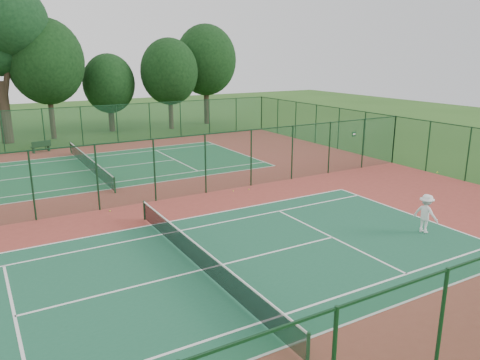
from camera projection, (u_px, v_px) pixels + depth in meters
name	position (u px, v px, depth m)	size (l,w,h in m)	color
ground	(129.00, 205.00, 25.07)	(120.00, 120.00, 0.00)	#2B561B
red_pad	(129.00, 205.00, 25.07)	(40.00, 36.00, 0.01)	maroon
court_near	(201.00, 270.00, 17.56)	(23.77, 10.97, 0.01)	#1C593C
court_far	(90.00, 170.00, 32.58)	(23.77, 10.97, 0.01)	#1D5D36
fence_north	(63.00, 128.00, 39.63)	(40.00, 0.09, 3.50)	#1B5135
fence_east	(394.00, 139.00, 34.31)	(0.09, 36.00, 3.50)	#18492B
fence_divider	(127.00, 174.00, 24.61)	(40.00, 0.09, 3.50)	#194C2E
tennis_net_near	(201.00, 257.00, 17.42)	(0.10, 12.90, 0.97)	#153C20
tennis_net_far	(89.00, 163.00, 32.44)	(0.10, 12.90, 0.97)	#14381B
player_near	(426.00, 213.00, 21.04)	(1.15, 0.66, 1.79)	white
bench	(41.00, 146.00, 38.29)	(1.61, 0.80, 0.96)	#113219
stray_ball_a	(233.00, 191.00, 27.56)	(0.06, 0.06, 0.06)	#E7F238
stray_ball_b	(249.00, 189.00, 27.82)	(0.07, 0.07, 0.07)	#BBD531
stray_ball_c	(110.00, 211.00, 24.03)	(0.08, 0.08, 0.08)	#CADD33
evergreen_row	(58.00, 137.00, 45.54)	(39.00, 5.00, 12.00)	black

